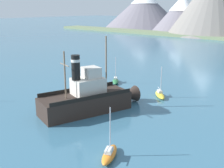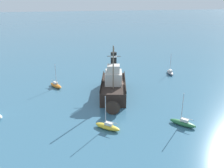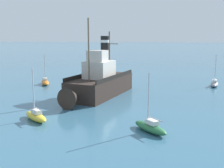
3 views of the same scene
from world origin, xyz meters
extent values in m
plane|color=#38667F|center=(0.00, 0.00, 0.00)|extent=(600.00, 600.00, 0.00)
cone|color=slate|center=(-83.91, 130.92, 11.48)|extent=(51.88, 51.88, 22.96)
cone|color=slate|center=(-49.82, 118.60, 9.75)|extent=(33.03, 33.03, 19.51)
cone|color=white|center=(-49.82, 118.60, 15.43)|extent=(14.67, 14.67, 8.25)
cone|color=slate|center=(-30.85, 113.24, 15.54)|extent=(42.86, 42.86, 31.08)
cube|color=#2D231E|center=(0.60, -0.45, 1.20)|extent=(7.48, 12.74, 2.40)
cone|color=#2D231E|center=(2.55, 6.48, 1.20)|extent=(2.91, 2.95, 2.35)
cube|color=beige|center=(0.74, 0.03, 3.50)|extent=(3.97, 4.66, 2.20)
cube|color=beige|center=(0.87, 0.51, 5.30)|extent=(2.66, 2.52, 1.40)
cylinder|color=black|center=(0.28, -1.60, 6.20)|extent=(1.10, 1.10, 3.20)
cylinder|color=silver|center=(0.28, -1.60, 7.10)|extent=(1.16, 1.16, 0.35)
cylinder|color=#75604C|center=(1.49, 2.73, 6.15)|extent=(0.20, 0.20, 7.50)
cylinder|color=#75604C|center=(-0.13, -3.05, 5.40)|extent=(0.20, 0.20, 6.00)
cylinder|color=#75604C|center=(-0.13, -3.05, 6.72)|extent=(2.54, 0.82, 0.12)
cube|color=black|center=(-1.47, 0.13, 2.65)|extent=(3.20, 11.01, 0.50)
cube|color=black|center=(2.68, -1.03, 2.65)|extent=(3.20, 11.01, 0.50)
ellipsoid|color=orange|center=(11.02, -7.08, 0.35)|extent=(2.76, 3.87, 0.70)
cube|color=silver|center=(11.11, -7.25, 0.88)|extent=(1.08, 1.27, 0.36)
cylinder|color=#B7B7BC|center=(10.88, -6.81, 2.80)|extent=(0.10, 0.10, 4.20)
cylinder|color=#B7B7BC|center=(11.30, -7.61, 1.25)|extent=(0.92, 1.63, 0.08)
ellipsoid|color=#286B3D|center=(-6.01, 13.27, 0.35)|extent=(3.29, 3.62, 0.70)
cube|color=silver|center=(-6.14, 13.43, 0.88)|extent=(1.20, 1.25, 0.36)
cylinder|color=#B7B7BC|center=(-5.82, 13.04, 2.80)|extent=(0.10, 0.10, 4.20)
cylinder|color=#B7B7BC|center=(-6.40, 13.73, 1.25)|extent=(1.22, 1.43, 0.08)
ellipsoid|color=gold|center=(4.64, 11.57, 0.35)|extent=(3.52, 3.41, 0.70)
cube|color=silver|center=(4.49, 11.71, 0.88)|extent=(1.24, 1.22, 0.36)
cylinder|color=#B7B7BC|center=(4.86, 11.36, 2.80)|extent=(0.10, 0.10, 4.20)
cylinder|color=#B7B7BC|center=(4.20, 11.98, 1.25)|extent=(1.37, 1.29, 0.08)
camera|label=1|loc=(26.79, -24.33, 13.64)|focal=45.00mm
camera|label=2|loc=(11.25, 39.66, 17.21)|focal=38.00mm
camera|label=3|loc=(-6.04, 35.68, 7.87)|focal=45.00mm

